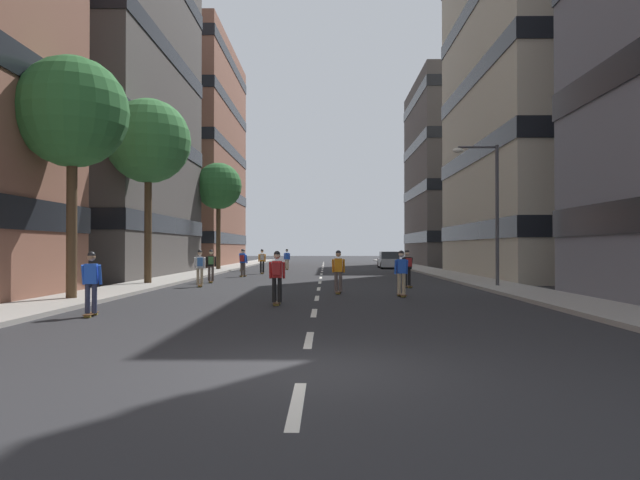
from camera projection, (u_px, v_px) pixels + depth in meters
ground_plane at (321, 275)px, 40.52m from camera, size 188.28×188.28×0.00m
sidewalk_left at (208, 272)px, 44.53m from camera, size 2.52×86.29×0.14m
sidewalk_right at (436, 272)px, 44.35m from camera, size 2.52×86.29×0.14m
lane_markings at (321, 274)px, 42.14m from camera, size 0.16×72.20×0.01m
building_left_mid at (57, 105)px, 39.14m from camera, size 15.34×18.27×22.33m
building_left_far at (162, 155)px, 64.05m from camera, size 15.34×21.11×23.49m
building_right_mid at (587, 87)px, 38.77m from camera, size 15.34×19.13×24.53m
building_right_far at (485, 173)px, 63.65m from camera, size 15.34×16.52×19.54m
parked_car_near at (389, 261)px, 54.00m from camera, size 1.82×4.40×1.52m
street_tree_near at (218, 187)px, 48.76m from camera, size 3.80×3.80×8.70m
street_tree_mid at (72, 113)px, 20.72m from camera, size 3.86×3.86×8.40m
street_tree_far at (148, 142)px, 29.56m from camera, size 4.18×4.18×9.14m
streetlamp_right at (489, 199)px, 27.51m from camera, size 2.13×0.30×6.50m
skater_0 at (262, 260)px, 42.61m from camera, size 0.56×0.92×1.78m
skater_1 at (287, 258)px, 50.67m from camera, size 0.55×0.92×1.78m
skater_2 at (407, 266)px, 28.03m from camera, size 0.57×0.92×1.78m
skater_3 at (277, 274)px, 19.49m from camera, size 0.53×0.90×1.78m
skater_4 at (242, 259)px, 47.86m from camera, size 0.56×0.92×1.78m
skater_5 at (401, 271)px, 22.83m from camera, size 0.55×0.92×1.78m
skater_6 at (243, 261)px, 38.29m from camera, size 0.57×0.92×1.78m
skater_7 at (211, 264)px, 31.79m from camera, size 0.56×0.92×1.78m
skater_8 at (338, 270)px, 24.27m from camera, size 0.55×0.91×1.78m
skater_10 at (200, 266)px, 28.51m from camera, size 0.57×0.92×1.78m
skater_11 at (91, 280)px, 16.26m from camera, size 0.55×0.92×1.78m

